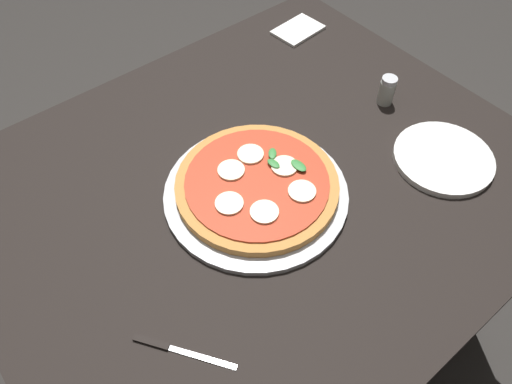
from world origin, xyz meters
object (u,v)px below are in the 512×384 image
at_px(pizza, 257,184).
at_px(dining_table, 261,209).
at_px(plate_white, 443,158).
at_px(knife, 171,348).
at_px(napkin, 298,30).
at_px(pepper_shaker, 387,91).
at_px(serving_tray, 256,193).

bearing_deg(pizza, dining_table, 36.64).
distance_m(plate_white, knife, 0.68).
distance_m(plate_white, napkin, 0.56).
bearing_deg(pepper_shaker, plate_white, -102.41).
distance_m(serving_tray, plate_white, 0.41).
height_order(serving_tray, pizza, pizza).
distance_m(dining_table, serving_tray, 0.12).
relative_size(napkin, pepper_shaker, 1.85).
bearing_deg(napkin, pepper_shaker, -95.98).
bearing_deg(napkin, serving_tray, -140.51).
bearing_deg(knife, serving_tray, 27.36).
distance_m(pizza, knife, 0.36).
relative_size(dining_table, plate_white, 5.41).
bearing_deg(serving_tray, pepper_shaker, 3.47).
relative_size(serving_tray, pizza, 1.13).
xyz_separation_m(dining_table, pepper_shaker, (0.38, -0.00, 0.14)).
bearing_deg(plate_white, dining_table, 148.38).
xyz_separation_m(pizza, plate_white, (0.36, -0.18, -0.02)).
relative_size(pizza, napkin, 2.52).
relative_size(dining_table, pizza, 3.49).
bearing_deg(plate_white, pepper_shaker, 77.59).
xyz_separation_m(pizza, pepper_shaker, (0.41, 0.02, 0.01)).
bearing_deg(knife, napkin, 34.99).
height_order(dining_table, pizza, pizza).
bearing_deg(serving_tray, plate_white, -25.84).
xyz_separation_m(dining_table, serving_tray, (-0.04, -0.03, 0.11)).
bearing_deg(serving_tray, pizza, 37.05).
height_order(pizza, plate_white, pizza).
distance_m(napkin, pepper_shaker, 0.35).
relative_size(plate_white, knife, 1.39).
height_order(serving_tray, pepper_shaker, pepper_shaker).
xyz_separation_m(dining_table, plate_white, (0.33, -0.21, 0.11)).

